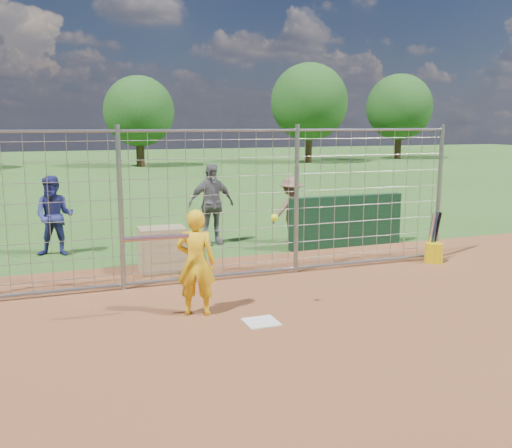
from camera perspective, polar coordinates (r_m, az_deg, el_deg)
name	(u,v)px	position (r m, az deg, el deg)	size (l,w,h in m)	color
ground	(256,318)	(7.86, 0.00, -9.39)	(100.00, 100.00, 0.00)	#2D591E
infield_dirt	(376,426)	(5.39, 11.90, -19.15)	(18.00, 18.00, 0.00)	brown
home_plate	(261,322)	(7.68, 0.53, -9.78)	(0.43, 0.43, 0.02)	silver
dugout_wall	(346,221)	(12.30, 8.99, 0.28)	(2.60, 0.20, 1.10)	#11381E
batter	(196,263)	(7.83, -6.03, -3.86)	(0.54, 0.35, 1.48)	yellow
bystander_a	(54,216)	(11.96, -19.51, 0.75)	(0.78, 0.61, 1.60)	navy
bystander_b	(211,204)	(12.38, -4.51, 2.00)	(1.04, 0.43, 1.77)	#5C5C62
bystander_c	(291,210)	(12.57, 3.55, 1.41)	(0.94, 0.54, 1.45)	brown
equipment_bin	(162,250)	(10.27, -9.35, -2.54)	(0.80, 0.55, 0.80)	tan
equipment_in_play	(186,233)	(7.50, -7.06, -0.87)	(2.07, 0.29, 0.28)	silver
bucket_with_bats	(434,250)	(11.33, 17.35, -2.48)	(0.34, 0.35, 0.98)	#DDBA0B
backstop_fence	(213,207)	(9.41, -4.28, 1.74)	(9.08, 0.08, 2.60)	gray
tree_line	(140,104)	(35.55, -11.48, 11.65)	(44.66, 6.72, 6.48)	#3F2B19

